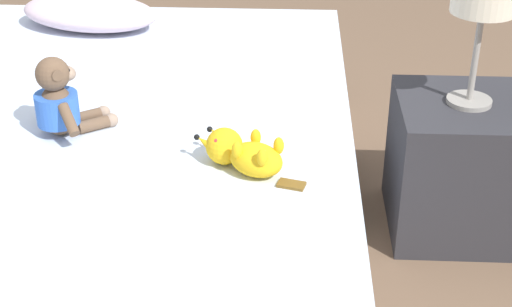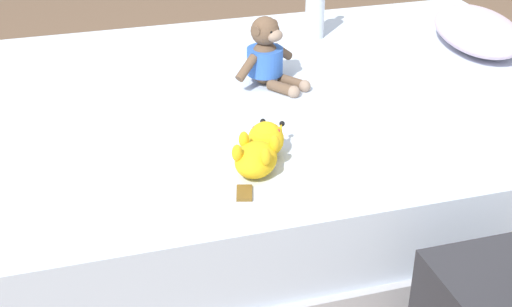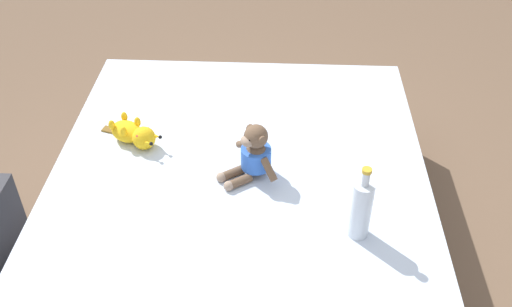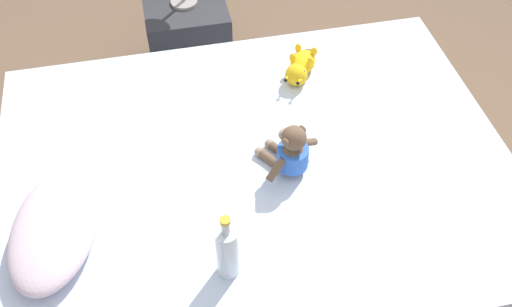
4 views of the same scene
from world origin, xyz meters
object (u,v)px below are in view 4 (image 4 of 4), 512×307
(nightstand, at_px, (188,38))
(plush_monkey, at_px, (291,152))
(pillow, at_px, (55,227))
(plush_yellow_creature, at_px, (300,67))
(glass_bottle, at_px, (227,251))
(bed, at_px, (256,196))

(nightstand, bearing_deg, plush_monkey, -167.72)
(pillow, bearing_deg, plush_yellow_creature, -58.18)
(plush_yellow_creature, height_order, nightstand, plush_yellow_creature)
(nightstand, bearing_deg, pillow, 155.16)
(glass_bottle, bearing_deg, nightstand, -1.88)
(pillow, xyz_separation_m, plush_yellow_creature, (0.66, -1.06, -0.01))
(bed, height_order, plush_yellow_creature, plush_yellow_creature)
(pillow, bearing_deg, glass_bottle, -114.75)
(glass_bottle, relative_size, nightstand, 0.68)
(pillow, height_order, plush_monkey, plush_monkey)
(plush_monkey, relative_size, glass_bottle, 0.83)
(bed, distance_m, plush_monkey, 0.35)
(plush_yellow_creature, distance_m, nightstand, 0.86)
(bed, distance_m, nightstand, 1.15)
(nightstand, bearing_deg, glass_bottle, 178.12)
(nightstand, bearing_deg, bed, -172.99)
(bed, distance_m, pillow, 0.84)
(bed, height_order, nightstand, bed)
(pillow, bearing_deg, plush_monkey, -81.47)
(plush_yellow_creature, bearing_deg, plush_monkey, 160.99)
(glass_bottle, height_order, nightstand, glass_bottle)
(bed, relative_size, pillow, 3.53)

